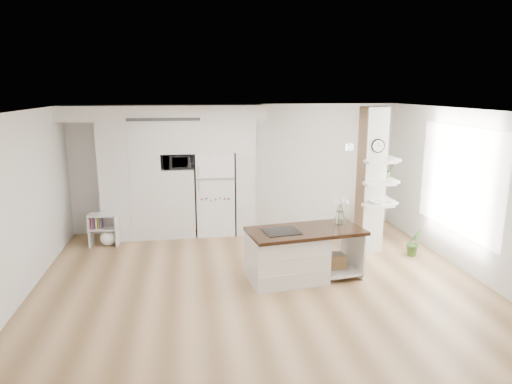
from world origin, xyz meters
TOP-DOWN VIEW (x-y plane):
  - floor at (0.00, 0.00)m, footprint 7.00×6.00m
  - room at (0.00, 0.00)m, footprint 7.04×6.04m
  - cabinet_wall at (-1.45, 2.67)m, footprint 4.00×0.71m
  - refrigerator at (-0.53, 2.68)m, footprint 0.78×0.69m
  - column at (2.38, 1.13)m, footprint 0.69×0.90m
  - window at (3.48, 0.30)m, footprint 0.00×2.40m
  - pendant_light at (1.70, 0.15)m, footprint 0.12×0.12m
  - kitchen_island at (0.56, 0.04)m, footprint 1.93×1.12m
  - bookshelf at (-2.71, 2.19)m, footprint 0.56×0.35m
  - floor_plant_a at (3.00, 0.75)m, footprint 0.29×0.24m
  - floor_plant_b at (2.81, 2.50)m, footprint 0.30×0.30m
  - microwave at (-1.27, 2.62)m, footprint 0.54×0.37m
  - shelf_plant at (2.63, 1.30)m, footprint 0.27×0.23m
  - decor_bowl at (2.30, 0.90)m, footprint 0.22×0.22m

SIDE VIEW (x-z plane):
  - floor at x=0.00m, z-range -0.01..0.01m
  - floor_plant_a at x=3.00m, z-range 0.00..0.51m
  - floor_plant_b at x=2.81m, z-range 0.00..0.52m
  - bookshelf at x=-2.71m, z-range -0.04..0.60m
  - kitchen_island at x=0.56m, z-range -0.26..1.13m
  - refrigerator at x=-0.53m, z-range 0.00..1.75m
  - decor_bowl at x=2.30m, z-range 0.98..1.03m
  - column at x=2.38m, z-range 0.00..2.70m
  - window at x=3.48m, z-range 0.30..2.70m
  - cabinet_wall at x=-1.45m, z-range 0.16..2.86m
  - shelf_plant at x=2.63m, z-range 1.38..1.67m
  - microwave at x=-1.27m, z-range 1.42..1.72m
  - room at x=0.00m, z-range 0.50..3.22m
  - pendant_light at x=1.70m, z-range 2.07..2.17m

